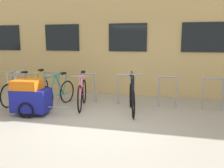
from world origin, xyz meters
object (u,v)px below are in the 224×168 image
bicycle_black (132,98)px  bike_trailer (31,97)px  bicycle_pink (82,93)px  bicycle_silver (19,90)px  bicycle_teal (57,93)px  bicycle_yellow (38,91)px

bicycle_black → bike_trailer: size_ratio=1.13×
bicycle_pink → bicycle_silver: (-2.06, 0.00, -0.02)m
bicycle_pink → bicycle_black: bicycle_black is taller
bicycle_pink → bicycle_silver: size_ratio=0.98×
bicycle_pink → bicycle_black: 1.46m
bicycle_pink → bicycle_teal: bearing=-172.8°
bicycle_pink → bicycle_silver: 2.06m
bicycle_black → bike_trailer: bicycle_black is taller
bicycle_silver → bike_trailer: 1.44m
bicycle_silver → bike_trailer: bicycle_silver is taller
bike_trailer → bicycle_pink: bearing=44.4°
bicycle_yellow → bicycle_teal: size_ratio=1.03×
bicycle_yellow → bicycle_silver: bearing=-174.4°
bicycle_teal → bicycle_silver: bicycle_silver is taller
bicycle_silver → bicycle_teal: bearing=-4.3°
bicycle_silver → bicycle_yellow: bearing=5.6°
bicycle_pink → bicycle_black: size_ratio=1.03×
bicycle_pink → bicycle_black: bearing=-4.6°
bicycle_black → bicycle_teal: bearing=179.4°
bicycle_yellow → bicycle_black: 2.92m
bicycle_yellow → bicycle_silver: (-0.60, -0.06, -0.01)m
bicycle_pink → bike_trailer: 1.43m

